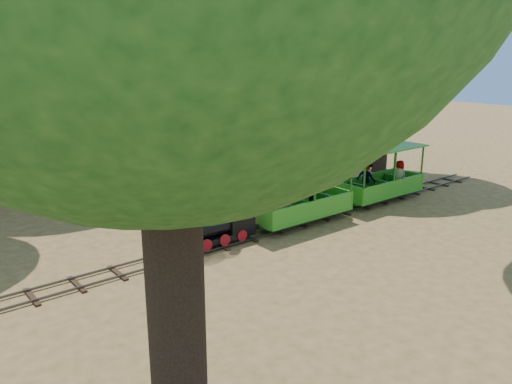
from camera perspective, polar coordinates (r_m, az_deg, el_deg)
ground at (r=15.28m, az=1.91°, el=-4.43°), size 90.00×90.00×0.00m
track at (r=15.26m, az=1.91°, el=-4.19°), size 22.00×1.00×0.10m
locomotive at (r=13.68m, az=-4.80°, el=-0.15°), size 2.33×1.10×2.68m
carriage_front at (r=15.79m, az=5.13°, el=-0.82°), size 3.63×1.48×1.89m
carriage_rear at (r=18.65m, az=13.91°, el=1.31°), size 3.63×1.48×1.89m
fence at (r=21.59m, az=-12.06°, el=2.75°), size 18.10×0.10×1.00m
shrub_west at (r=21.22m, az=-24.70°, el=1.99°), size 2.24×1.73×1.55m
shrub_mid_w at (r=21.68m, az=-20.07°, el=3.18°), size 2.72×2.09×1.88m
shrub_mid_e at (r=23.48m, az=-9.78°, el=4.05°), size 1.88×1.45×1.30m
shrub_east at (r=26.72m, az=1.29°, el=6.32°), size 2.79×2.15×1.93m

